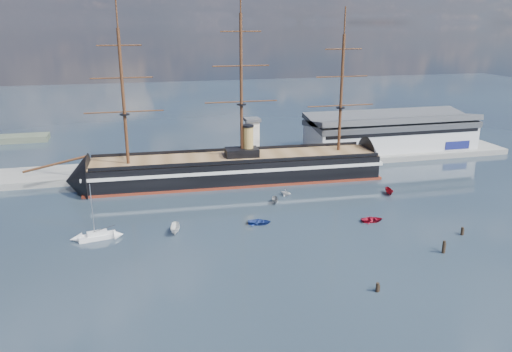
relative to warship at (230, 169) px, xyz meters
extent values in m
plane|color=#1E2733|center=(7.23, -20.00, -4.04)|extent=(600.00, 600.00, 0.00)
cube|color=slate|center=(17.23, 16.00, -4.04)|extent=(180.00, 18.00, 2.00)
cube|color=#B7BABC|center=(65.23, 20.00, 2.96)|extent=(62.00, 20.00, 10.00)
cube|color=#3F4247|center=(65.23, 20.00, 8.56)|extent=(63.00, 21.00, 2.00)
cube|color=silver|center=(10.23, 13.00, 4.96)|extent=(4.00, 4.00, 14.00)
cube|color=#3F4247|center=(10.23, 13.00, 12.46)|extent=(5.00, 5.00, 1.00)
cube|color=black|center=(1.73, 0.00, -0.04)|extent=(88.64, 20.04, 7.00)
cube|color=silver|center=(1.73, 0.00, 1.16)|extent=(90.65, 20.37, 1.00)
cube|color=maroon|center=(1.73, 0.00, -3.69)|extent=(90.65, 20.33, 0.90)
cone|color=black|center=(-44.77, 0.00, -0.34)|extent=(14.71, 16.31, 15.68)
cone|color=black|center=(48.23, 0.00, -0.34)|extent=(11.71, 16.17, 15.68)
cube|color=brown|center=(1.73, 0.00, 3.56)|extent=(88.58, 18.76, 0.40)
cube|color=black|center=(3.73, 0.00, 4.96)|extent=(10.27, 6.45, 2.50)
cylinder|color=#B38E46|center=(5.73, 0.00, 8.46)|extent=(3.20, 3.20, 9.00)
cylinder|color=#381E0F|center=(-50.27, 0.00, 4.96)|extent=(17.77, 1.52, 4.43)
cylinder|color=#381E0F|center=(-30.27, 0.00, 22.76)|extent=(0.90, 0.90, 38.00)
cylinder|color=#381E0F|center=(3.73, 0.00, 24.76)|extent=(0.90, 0.90, 42.00)
cylinder|color=#381E0F|center=(35.73, 0.00, 21.76)|extent=(0.90, 0.90, 36.00)
cube|color=silver|center=(-37.89, -35.16, -3.48)|extent=(8.60, 3.90, 1.11)
cube|color=silver|center=(-37.89, -35.16, -2.60)|extent=(4.67, 2.54, 0.88)
cylinder|color=#B2B2B7|center=(-38.44, -35.16, 3.15)|extent=(0.18, 0.18, 12.16)
imported|color=white|center=(-20.36, -36.18, -4.04)|extent=(6.71, 3.32, 2.57)
imported|color=navy|center=(0.06, -35.64, -4.04)|extent=(2.24, 3.77, 1.65)
imported|color=slate|center=(7.90, -22.47, -4.04)|extent=(5.32, 3.07, 2.01)
imported|color=silver|center=(12.70, -17.03, -4.04)|extent=(5.51, 5.25, 1.95)
imported|color=#A40B23|center=(27.58, -40.98, -4.04)|extent=(1.63, 3.52, 1.60)
imported|color=maroon|center=(41.70, -23.49, -4.04)|extent=(5.72, 2.99, 2.17)
cylinder|color=black|center=(12.95, -71.99, -4.04)|extent=(0.64, 0.64, 2.51)
cylinder|color=black|center=(34.17, -60.82, -4.04)|extent=(0.64, 0.64, 3.54)
cylinder|color=black|center=(44.03, -53.50, -4.04)|extent=(0.64, 0.64, 2.64)
camera|label=1|loc=(-28.42, -145.09, 43.14)|focal=35.00mm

